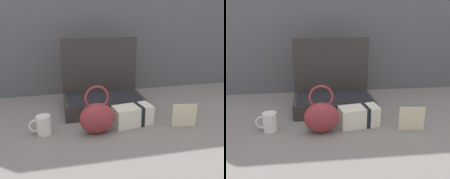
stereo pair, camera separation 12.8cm
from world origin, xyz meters
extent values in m
plane|color=slate|center=(0.00, 0.00, 0.00)|extent=(6.00, 6.00, 0.00)
cube|color=#332D2B|center=(-0.01, 0.17, 0.04)|extent=(0.47, 0.25, 0.09)
cube|color=black|center=(-0.01, 0.17, 0.09)|extent=(0.43, 0.23, 0.00)
cube|color=#332D2B|center=(-0.01, 0.31, 0.21)|extent=(0.47, 0.02, 0.42)
ellipsoid|color=maroon|center=(-0.10, -0.09, 0.08)|extent=(0.18, 0.10, 0.16)
torus|color=maroon|center=(-0.10, -0.09, 0.19)|extent=(0.12, 0.02, 0.12)
cube|color=silver|center=(0.10, -0.04, 0.05)|extent=(0.22, 0.13, 0.10)
cube|color=black|center=(0.14, -0.03, 0.05)|extent=(0.04, 0.11, 0.11)
cylinder|color=silver|center=(-0.35, -0.05, 0.05)|extent=(0.07, 0.07, 0.10)
torus|color=silver|center=(-0.39, -0.05, 0.05)|extent=(0.07, 0.01, 0.07)
cube|color=beige|center=(0.36, -0.12, 0.06)|extent=(0.13, 0.02, 0.13)
camera|label=1|loc=(-0.27, -1.21, 0.60)|focal=40.37mm
camera|label=2|loc=(-0.14, -1.23, 0.60)|focal=40.37mm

